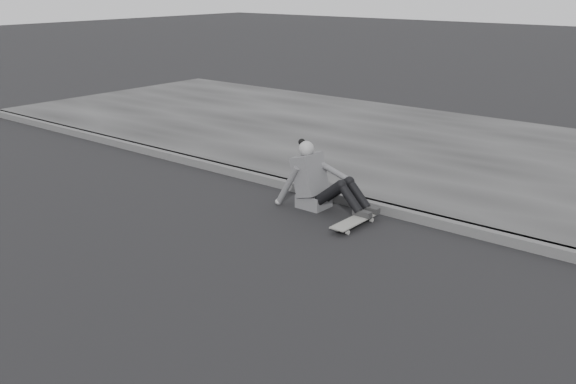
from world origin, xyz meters
name	(u,v)px	position (x,y,z in m)	size (l,w,h in m)	color
ground	(460,367)	(0.00, 0.00, 0.00)	(80.00, 80.00, 0.00)	black
curb	(566,253)	(0.00, 2.58, 0.06)	(24.00, 0.16, 0.12)	#494949
skateboard	(355,221)	(-2.24, 1.94, 0.07)	(0.20, 0.78, 0.09)	gray
seated_woman	(318,182)	(-2.98, 2.19, 0.36)	(1.38, 0.46, 0.88)	#505052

